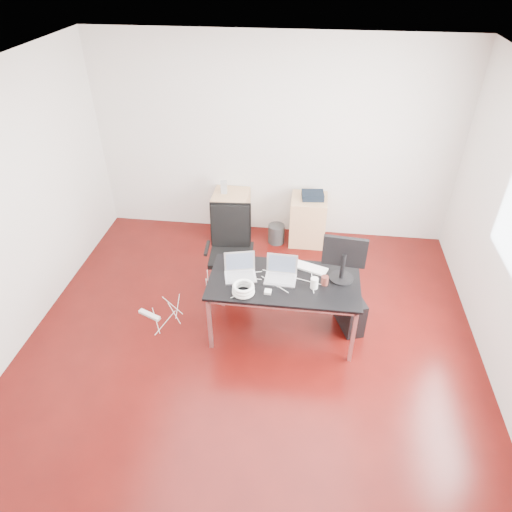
# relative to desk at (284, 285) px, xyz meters

# --- Properties ---
(room_shell) EXTENTS (5.00, 5.00, 5.00)m
(room_shell) POSITION_rel_desk_xyz_m (-0.29, -0.30, 0.73)
(room_shell) COLOR #3B0806
(room_shell) RESTS_ON ground
(desk) EXTENTS (1.60, 0.80, 0.73)m
(desk) POSITION_rel_desk_xyz_m (0.00, 0.00, 0.00)
(desk) COLOR black
(desk) RESTS_ON ground
(office_chair) EXTENTS (0.51, 0.53, 1.08)m
(office_chair) POSITION_rel_desk_xyz_m (-0.72, 0.76, -0.07)
(office_chair) COLOR black
(office_chair) RESTS_ON ground
(filing_cabinet_left) EXTENTS (0.50, 0.50, 0.70)m
(filing_cabinet_left) POSITION_rel_desk_xyz_m (-0.91, 1.92, -0.33)
(filing_cabinet_left) COLOR tan
(filing_cabinet_left) RESTS_ON ground
(filing_cabinet_right) EXTENTS (0.50, 0.50, 0.70)m
(filing_cabinet_right) POSITION_rel_desk_xyz_m (0.21, 1.92, -0.33)
(filing_cabinet_right) COLOR tan
(filing_cabinet_right) RESTS_ON ground
(pc_tower) EXTENTS (0.34, 0.49, 0.44)m
(pc_tower) POSITION_rel_desk_xyz_m (0.76, 0.18, -0.46)
(pc_tower) COLOR black
(pc_tower) RESTS_ON ground
(wastebasket) EXTENTS (0.25, 0.25, 0.28)m
(wastebasket) POSITION_rel_desk_xyz_m (-0.23, 1.82, -0.54)
(wastebasket) COLOR black
(wastebasket) RESTS_ON ground
(power_strip) EXTENTS (0.30, 0.17, 0.04)m
(power_strip) POSITION_rel_desk_xyz_m (-1.59, 0.04, -0.66)
(power_strip) COLOR white
(power_strip) RESTS_ON ground
(laptop_left) EXTENTS (0.38, 0.32, 0.23)m
(laptop_left) POSITION_rel_desk_xyz_m (-0.48, 0.04, 0.11)
(laptop_left) COLOR silver
(laptop_left) RESTS_ON desk
(laptop_right) EXTENTS (0.34, 0.27, 0.23)m
(laptop_right) POSITION_rel_desk_xyz_m (-0.04, 0.05, 0.11)
(laptop_right) COLOR silver
(laptop_right) RESTS_ON desk
(monitor) EXTENTS (0.45, 0.26, 0.51)m
(monitor) POSITION_rel_desk_xyz_m (0.60, 0.13, 0.34)
(monitor) COLOR black
(monitor) RESTS_ON desk
(keyboard) EXTENTS (0.46, 0.28, 0.02)m
(keyboard) POSITION_rel_desk_xyz_m (0.23, 0.26, 0.06)
(keyboard) COLOR white
(keyboard) RESTS_ON desk
(cup_white) EXTENTS (0.11, 0.11, 0.12)m
(cup_white) POSITION_rel_desk_xyz_m (0.31, -0.07, 0.11)
(cup_white) COLOR white
(cup_white) RESTS_ON desk
(cup_brown) EXTENTS (0.09, 0.09, 0.10)m
(cup_brown) POSITION_rel_desk_xyz_m (0.42, -0.00, 0.10)
(cup_brown) COLOR #54231D
(cup_brown) RESTS_ON desk
(cable_coil) EXTENTS (0.24, 0.24, 0.11)m
(cable_coil) POSITION_rel_desk_xyz_m (-0.40, -0.25, 0.11)
(cable_coil) COLOR white
(cable_coil) RESTS_ON desk
(power_adapter) EXTENTS (0.07, 0.07, 0.03)m
(power_adapter) POSITION_rel_desk_xyz_m (-0.15, -0.22, 0.07)
(power_adapter) COLOR white
(power_adapter) RESTS_ON desk
(speaker) EXTENTS (0.10, 0.09, 0.18)m
(speaker) POSITION_rel_desk_xyz_m (-1.01, 1.93, 0.11)
(speaker) COLOR #9E9E9E
(speaker) RESTS_ON filing_cabinet_left
(navy_garment) EXTENTS (0.32, 0.27, 0.09)m
(navy_garment) POSITION_rel_desk_xyz_m (0.25, 1.93, 0.07)
(navy_garment) COLOR black
(navy_garment) RESTS_ON filing_cabinet_right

